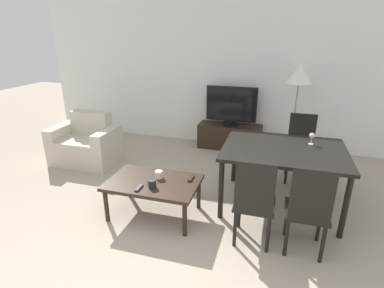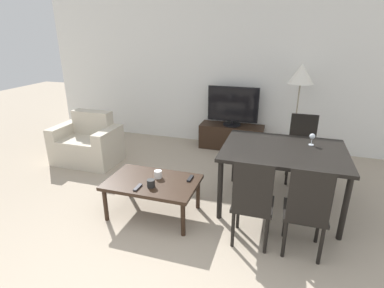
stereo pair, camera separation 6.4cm
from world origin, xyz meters
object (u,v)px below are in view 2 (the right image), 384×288
at_px(armchair, 88,144).
at_px(dining_chair_far, 302,146).
at_px(coffee_table, 153,184).
at_px(dining_chair_near_right, 307,209).
at_px(tv, 233,106).
at_px(dining_chair_near, 252,200).
at_px(cup_colored_far, 158,174).
at_px(floor_lamp, 301,77).
at_px(wine_glass_left, 312,137).
at_px(cup_white_near, 151,183).
at_px(remote_secondary, 138,187).
at_px(dining_table, 283,155).
at_px(remote_primary, 190,178).
at_px(tv_stand, 231,137).

height_order(armchair, dining_chair_far, dining_chair_far).
xyz_separation_m(coffee_table, dining_chair_near_right, (1.66, -0.22, 0.13)).
relative_size(tv, coffee_table, 0.87).
bearing_deg(dining_chair_near_right, dining_chair_far, 90.00).
bearing_deg(dining_chair_near, cup_colored_far, 164.65).
bearing_deg(tv, armchair, -148.62).
height_order(tv, cup_colored_far, tv).
xyz_separation_m(floor_lamp, wine_glass_left, (0.16, -1.34, -0.52)).
height_order(tv, cup_white_near, tv).
relative_size(floor_lamp, remote_secondary, 10.65).
xyz_separation_m(coffee_table, remote_secondary, (-0.08, -0.21, 0.06)).
relative_size(dining_chair_far, floor_lamp, 0.60).
bearing_deg(coffee_table, cup_colored_far, 69.99).
bearing_deg(dining_table, remote_secondary, -150.51).
bearing_deg(remote_primary, tv, 87.98).
height_order(floor_lamp, wine_glass_left, floor_lamp).
distance_m(dining_chair_near, cup_colored_far, 1.17).
bearing_deg(wine_glass_left, tv, 128.39).
bearing_deg(tv_stand, cup_white_near, -99.68).
relative_size(armchair, cup_white_near, 11.67).
distance_m(dining_table, floor_lamp, 1.71).
height_order(dining_chair_near, cup_white_near, dining_chair_near).
relative_size(armchair, wine_glass_left, 7.06).
xyz_separation_m(dining_table, floor_lamp, (0.15, 1.56, 0.70)).
bearing_deg(floor_lamp, tv_stand, 168.05).
bearing_deg(armchair, remote_secondary, -39.34).
xyz_separation_m(remote_primary, cup_white_near, (-0.36, -0.31, 0.03)).
distance_m(dining_chair_far, dining_chair_near_right, 1.71).
height_order(dining_table, dining_chair_near_right, dining_chair_near_right).
bearing_deg(armchair, coffee_table, -33.30).
xyz_separation_m(tv_stand, dining_chair_near, (0.68, -2.64, 0.30)).
relative_size(tv, dining_chair_near, 0.94).
bearing_deg(tv, dining_table, -62.51).
bearing_deg(dining_chair_near, floor_lamp, 80.62).
xyz_separation_m(tv_stand, floor_lamp, (1.08, -0.23, 1.17)).
xyz_separation_m(armchair, dining_chair_near, (2.84, -1.32, 0.22)).
distance_m(tv_stand, dining_chair_far, 1.53).
bearing_deg(dining_table, cup_white_near, -150.51).
bearing_deg(tv_stand, dining_table, -62.54).
distance_m(tv_stand, dining_table, 2.07).
bearing_deg(remote_primary, tv_stand, 87.98).
bearing_deg(tv_stand, armchair, -148.58).
relative_size(coffee_table, remote_secondary, 6.98).
bearing_deg(cup_colored_far, armchair, 149.47).
bearing_deg(remote_primary, dining_table, 24.77).
bearing_deg(tv, dining_chair_far, -38.33).
relative_size(coffee_table, cup_white_near, 11.87).
bearing_deg(cup_colored_far, cup_white_near, -86.46).
distance_m(dining_chair_near, cup_white_near, 1.12).
relative_size(remote_primary, remote_secondary, 1.00).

